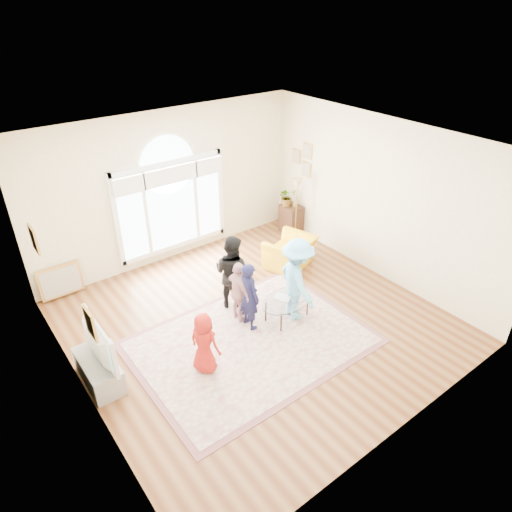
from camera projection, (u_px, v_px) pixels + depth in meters
ground at (256, 322)px, 8.18m from camera, size 6.00×6.00×0.00m
room_shell at (173, 192)px, 9.33m from camera, size 6.00×6.00×6.00m
area_rug at (251, 342)px, 7.70m from camera, size 3.60×2.60×0.02m
rug_border at (251, 342)px, 7.70m from camera, size 3.80×2.80×0.01m
tv_console at (99, 371)px, 6.85m from camera, size 0.45×1.00×0.42m
television at (93, 343)px, 6.58m from camera, size 0.17×1.14×0.65m
coffee_table at (287, 300)px, 8.06m from camera, size 1.11×0.77×0.54m
armchair at (290, 252)px, 9.68m from camera, size 1.21×1.13×0.64m
side_cabinet at (291, 219)px, 11.01m from camera, size 0.40×0.50×0.70m
floor_lamp at (297, 189)px, 10.23m from camera, size 0.26×0.26×1.51m
plant_pedestal at (286, 219)px, 11.03m from camera, size 0.20×0.20×0.70m
potted_plant at (287, 197)px, 10.73m from camera, size 0.50×0.47×0.45m
leaning_picture at (64, 296)px, 8.87m from camera, size 0.80×0.14×0.62m
child_red at (204, 343)px, 6.89m from camera, size 0.51×0.60×1.04m
child_navy at (249, 296)px, 7.75m from camera, size 0.31×0.47×1.26m
child_black at (232, 272)px, 8.23m from camera, size 0.78×0.86×1.45m
child_pink at (239, 292)px, 7.93m from camera, size 0.33×0.70×1.17m
child_blue at (297, 280)px, 7.92m from camera, size 0.81×1.12×1.55m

